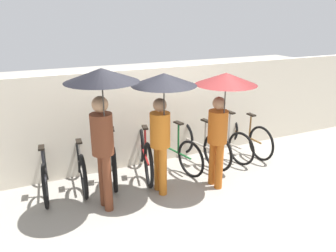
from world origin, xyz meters
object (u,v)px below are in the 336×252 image
at_px(parked_bicycle_3, 144,152).
at_px(parked_bicycle_6, 222,139).
at_px(parked_bicycle_7, 243,134).
at_px(pedestrian_center, 162,102).
at_px(pedestrian_trailing, 223,101).
at_px(parked_bicycle_0, 45,171).
at_px(parked_bicycle_5, 198,143).
at_px(pedestrian_leading, 102,103).
at_px(parked_bicycle_1, 80,163).
at_px(parked_bicycle_2, 113,157).
at_px(parked_bicycle_4, 172,149).

bearing_deg(parked_bicycle_3, parked_bicycle_6, -76.08).
xyz_separation_m(parked_bicycle_7, pedestrian_center, (-2.30, -0.95, 1.18)).
distance_m(parked_bicycle_7, pedestrian_trailing, 2.13).
bearing_deg(parked_bicycle_0, pedestrian_trailing, -107.15).
relative_size(parked_bicycle_5, pedestrian_leading, 0.82).
distance_m(parked_bicycle_6, parked_bicycle_7, 0.58).
xyz_separation_m(parked_bicycle_3, pedestrian_center, (-0.01, -0.87, 1.16)).
xyz_separation_m(parked_bicycle_3, pedestrian_trailing, (0.92, -1.08, 1.13)).
bearing_deg(parked_bicycle_1, parked_bicycle_7, -85.09).
bearing_deg(parked_bicycle_2, pedestrian_center, -135.68).
bearing_deg(parked_bicycle_2, parked_bicycle_4, -78.93).
distance_m(pedestrian_leading, pedestrian_trailing, 1.86).
distance_m(parked_bicycle_3, pedestrian_trailing, 1.81).
distance_m(parked_bicycle_4, pedestrian_center, 1.60).
height_order(parked_bicycle_3, parked_bicycle_5, parked_bicycle_5).
height_order(parked_bicycle_3, pedestrian_trailing, pedestrian_trailing).
height_order(parked_bicycle_7, pedestrian_center, pedestrian_center).
height_order(parked_bicycle_5, parked_bicycle_7, parked_bicycle_5).
bearing_deg(pedestrian_trailing, parked_bicycle_3, -53.12).
height_order(parked_bicycle_0, parked_bicycle_5, parked_bicycle_5).
height_order(parked_bicycle_1, pedestrian_leading, pedestrian_leading).
relative_size(parked_bicycle_4, parked_bicycle_5, 0.98).
distance_m(parked_bicycle_0, parked_bicycle_6, 3.44).
relative_size(parked_bicycle_3, parked_bicycle_7, 1.00).
xyz_separation_m(parked_bicycle_0, pedestrian_trailing, (2.64, -1.10, 1.16)).
relative_size(parked_bicycle_2, parked_bicycle_3, 0.94).
xyz_separation_m(parked_bicycle_1, pedestrian_leading, (0.22, -1.00, 1.29)).
xyz_separation_m(parked_bicycle_4, parked_bicycle_5, (0.57, -0.01, 0.02)).
relative_size(parked_bicycle_0, parked_bicycle_1, 0.98).
bearing_deg(parked_bicycle_0, parked_bicycle_6, -84.20).
bearing_deg(parked_bicycle_1, parked_bicycle_3, -88.30).
distance_m(parked_bicycle_1, parked_bicycle_5, 2.29).
bearing_deg(parked_bicycle_3, pedestrian_leading, 147.94).
distance_m(parked_bicycle_3, parked_bicycle_6, 1.72).
distance_m(parked_bicycle_1, parked_bicycle_3, 1.15).
xyz_separation_m(parked_bicycle_4, pedestrian_trailing, (0.35, -1.09, 1.16)).
xyz_separation_m(parked_bicycle_1, parked_bicycle_6, (2.86, -0.01, -0.02)).
height_order(parked_bicycle_7, pedestrian_trailing, pedestrian_trailing).
bearing_deg(parked_bicycle_2, parked_bicycle_6, -77.39).
bearing_deg(parked_bicycle_0, parked_bicycle_3, -85.36).
xyz_separation_m(parked_bicycle_2, parked_bicycle_7, (2.86, 0.03, -0.02)).
relative_size(parked_bicycle_6, pedestrian_leading, 0.79).
xyz_separation_m(parked_bicycle_6, parked_bicycle_7, (0.57, 0.04, 0.01)).
bearing_deg(parked_bicycle_6, parked_bicycle_0, 79.25).
relative_size(parked_bicycle_0, pedestrian_leading, 0.78).
bearing_deg(parked_bicycle_2, parked_bicycle_1, 102.51).
bearing_deg(parked_bicycle_0, pedestrian_center, -112.12).
relative_size(parked_bicycle_7, pedestrian_leading, 0.84).
height_order(parked_bicycle_0, parked_bicycle_3, parked_bicycle_0).
relative_size(parked_bicycle_5, pedestrian_center, 0.88).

